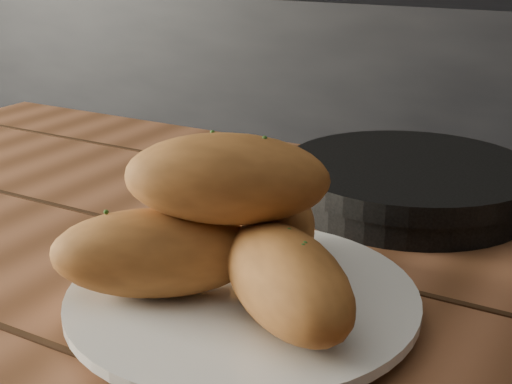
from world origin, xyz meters
name	(u,v)px	position (x,y,z in m)	size (l,w,h in m)	color
counter	(436,198)	(0.00, 1.70, 0.45)	(2.80, 0.60, 0.90)	black
plate	(243,301)	(0.16, 0.58, 0.76)	(0.26, 0.26, 0.02)	silver
bread_rolls	(234,234)	(0.15, 0.57, 0.81)	(0.26, 0.24, 0.12)	#B26B31
skillet	(411,183)	(0.19, 0.86, 0.77)	(0.38, 0.26, 0.05)	black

